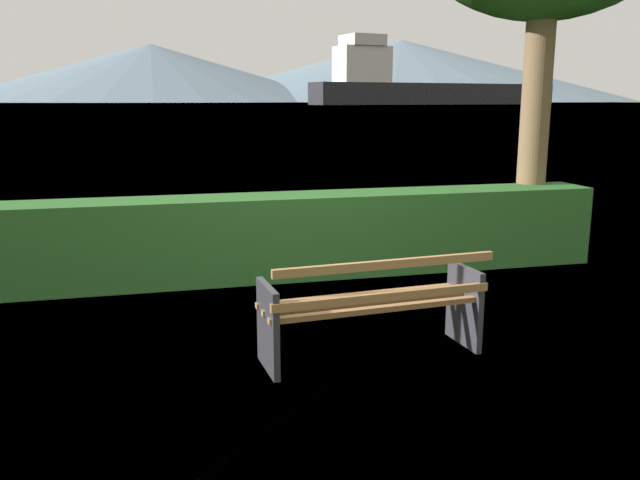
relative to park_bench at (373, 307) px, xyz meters
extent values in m
plane|color=#567A38|center=(-0.01, 0.06, -0.43)|extent=(1400.00, 1400.00, 0.00)
plane|color=slate|center=(-0.01, 307.35, -0.43)|extent=(620.00, 620.00, 0.00)
cube|color=olive|center=(0.01, -0.13, 0.02)|extent=(1.78, 0.21, 0.04)
cube|color=olive|center=(-0.01, 0.06, 0.02)|extent=(1.78, 0.21, 0.04)
cube|color=olive|center=(-0.02, 0.25, 0.02)|extent=(1.78, 0.21, 0.04)
cube|color=olive|center=(0.02, -0.20, 0.14)|extent=(1.78, 0.19, 0.06)
cube|color=olive|center=(0.02, -0.25, 0.41)|extent=(1.78, 0.19, 0.06)
cube|color=#2D2D33|center=(-0.85, -0.03, -0.09)|extent=(0.09, 0.51, 0.68)
cube|color=#2D2D33|center=(0.84, 0.11, -0.09)|extent=(0.09, 0.51, 0.68)
cube|color=#285B23|center=(-0.01, 2.64, 0.05)|extent=(7.30, 0.68, 0.96)
cylinder|color=brown|center=(3.16, 2.93, 1.35)|extent=(0.37, 0.37, 3.55)
cube|color=#232328|center=(106.74, 238.10, 3.57)|extent=(105.03, 32.14, 7.99)
cube|color=silver|center=(73.91, 231.95, 13.96)|extent=(20.65, 15.10, 12.79)
cube|color=beige|center=(73.91, 231.95, 22.35)|extent=(15.35, 15.36, 4.00)
cone|color=slate|center=(-0.01, 552.94, 22.05)|extent=(313.13, 313.13, 44.96)
cone|color=slate|center=(222.97, 582.58, 27.07)|extent=(408.46, 408.46, 55.00)
camera|label=1|loc=(-1.63, -4.73, 1.61)|focal=36.97mm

